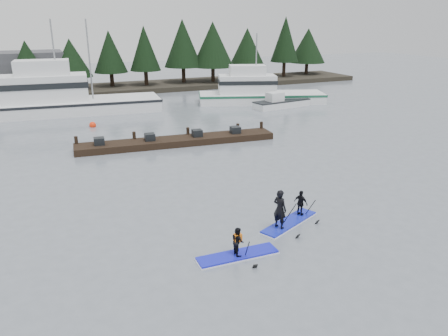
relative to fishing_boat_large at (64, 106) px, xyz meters
name	(u,v)px	position (x,y,z in m)	size (l,w,h in m)	color
ground	(280,234)	(6.30, -30.15, -0.74)	(160.00, 160.00, 0.00)	slate
far_shore	(109,89)	(6.30, 11.85, -0.44)	(70.00, 8.00, 0.60)	#2D281E
treeline	(109,91)	(6.30, 11.85, -0.74)	(60.00, 4.00, 8.00)	black
fishing_boat_large	(64,106)	(0.00, 0.00, 0.00)	(17.52, 6.36, 9.74)	white
fishing_boat_medium	(258,97)	(19.84, -2.54, -0.17)	(13.95, 8.03, 8.14)	white
skiff	(282,104)	(20.86, -5.86, -0.37)	(6.18, 1.85, 0.72)	white
floating_dock	(177,141)	(6.61, -14.97, -0.49)	(14.46, 1.93, 0.48)	black
buoy_b	(93,127)	(1.68, -6.89, -0.74)	(0.56, 0.56, 0.56)	#FF2F0C
buoy_c	(249,105)	(18.32, -3.39, -0.74)	(0.50, 0.50, 0.50)	#FF2F0C
paddleboard_solo	(238,248)	(3.81, -31.12, -0.37)	(3.22, 1.09, 1.75)	#151BCA
paddleboard_duo	(288,212)	(7.04, -29.52, -0.09)	(3.36, 2.10, 2.35)	#1421BC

